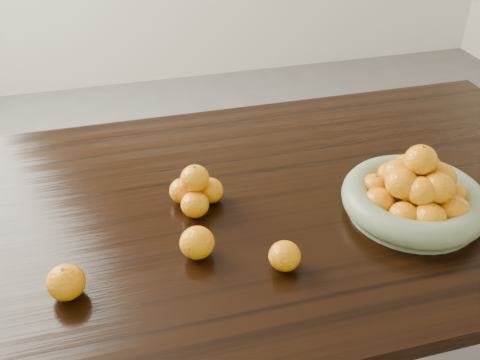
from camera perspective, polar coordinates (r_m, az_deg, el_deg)
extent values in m
cube|color=black|center=(1.33, -0.80, -3.18)|extent=(2.00, 1.00, 0.04)
cube|color=black|center=(2.21, 20.37, -0.34)|extent=(0.08, 0.08, 0.71)
cylinder|color=gray|center=(1.35, 17.80, -3.01)|extent=(0.30, 0.30, 0.02)
torus|color=gray|center=(1.33, 18.04, -1.91)|extent=(0.34, 0.34, 0.06)
ellipsoid|color=orange|center=(1.39, 20.23, -0.03)|extent=(0.08, 0.08, 0.07)
ellipsoid|color=orange|center=(1.40, 18.05, 0.60)|extent=(0.07, 0.07, 0.07)
ellipsoid|color=orange|center=(1.37, 15.85, 0.39)|extent=(0.08, 0.08, 0.07)
ellipsoid|color=orange|center=(1.33, 14.17, -0.71)|extent=(0.07, 0.07, 0.06)
ellipsoid|color=orange|center=(1.28, 14.59, -2.29)|extent=(0.07, 0.07, 0.07)
ellipsoid|color=orange|center=(1.25, 17.05, -3.70)|extent=(0.07, 0.07, 0.06)
ellipsoid|color=orange|center=(1.26, 19.54, -3.93)|extent=(0.08, 0.08, 0.07)
ellipsoid|color=orange|center=(1.30, 21.79, -3.12)|extent=(0.08, 0.08, 0.07)
ellipsoid|color=orange|center=(1.35, 21.71, -1.56)|extent=(0.07, 0.07, 0.07)
ellipsoid|color=orange|center=(1.32, 18.38, -1.62)|extent=(0.07, 0.07, 0.07)
ellipsoid|color=orange|center=(1.33, 19.23, 1.36)|extent=(0.07, 0.07, 0.06)
ellipsoid|color=orange|center=(1.33, 17.28, 1.29)|extent=(0.07, 0.07, 0.06)
ellipsoid|color=orange|center=(1.30, 16.47, 0.70)|extent=(0.07, 0.07, 0.07)
ellipsoid|color=orange|center=(1.26, 16.87, -0.33)|extent=(0.07, 0.07, 0.07)
ellipsoid|color=orange|center=(1.26, 18.81, -1.14)|extent=(0.07, 0.07, 0.06)
ellipsoid|color=orange|center=(1.27, 20.34, -0.78)|extent=(0.08, 0.08, 0.07)
ellipsoid|color=orange|center=(1.32, 20.57, 0.22)|extent=(0.07, 0.07, 0.07)
ellipsoid|color=orange|center=(1.27, 18.73, 2.04)|extent=(0.07, 0.07, 0.07)
ellipsoid|color=orange|center=(1.26, -4.83, -2.62)|extent=(0.07, 0.07, 0.06)
ellipsoid|color=orange|center=(1.31, -3.25, -1.12)|extent=(0.07, 0.07, 0.06)
ellipsoid|color=orange|center=(1.31, -6.10, -1.13)|extent=(0.07, 0.07, 0.06)
ellipsoid|color=orange|center=(1.27, -4.83, 0.18)|extent=(0.07, 0.07, 0.06)
ellipsoid|color=orange|center=(1.12, -18.07, -10.33)|extent=(0.08, 0.08, 0.07)
ellipsoid|color=orange|center=(1.15, -4.60, -6.68)|extent=(0.08, 0.08, 0.07)
ellipsoid|color=orange|center=(1.13, 4.78, -8.07)|extent=(0.07, 0.07, 0.06)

